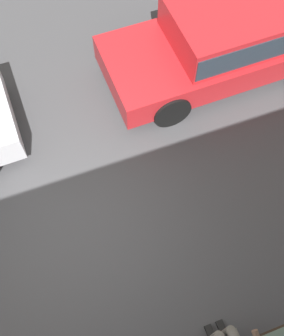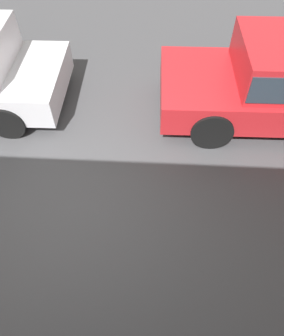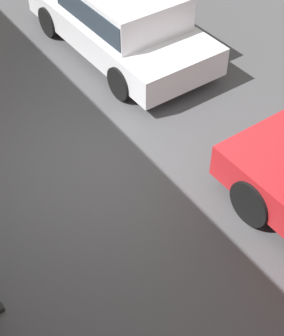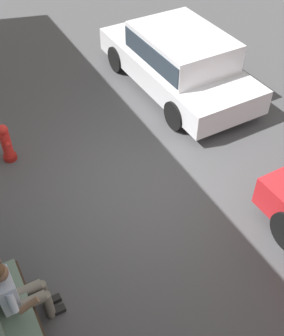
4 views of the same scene
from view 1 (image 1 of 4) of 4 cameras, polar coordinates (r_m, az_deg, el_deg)
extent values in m
plane|color=#424244|center=(6.92, -8.90, -7.40)|extent=(60.00, 60.00, 0.00)
cylinder|color=#332319|center=(6.53, 18.17, -20.47)|extent=(0.07, 0.07, 0.42)
cube|color=black|center=(6.49, 9.29, -21.25)|extent=(0.10, 0.24, 0.07)
cylinder|color=#6B665B|center=(6.30, 11.50, -21.00)|extent=(0.12, 0.12, 0.53)
cube|color=black|center=(6.52, 10.80, -20.61)|extent=(0.10, 0.24, 0.07)
cube|color=red|center=(8.28, 10.66, 15.66)|extent=(4.44, 1.88, 0.53)
cube|color=red|center=(7.95, 12.58, 18.83)|extent=(2.32, 1.62, 0.65)
cube|color=#28333D|center=(7.95, 12.58, 18.83)|extent=(2.27, 1.66, 0.45)
cylinder|color=black|center=(7.47, 3.99, 7.72)|extent=(0.70, 0.19, 0.70)
cylinder|color=black|center=(8.49, -0.78, 16.57)|extent=(0.70, 0.19, 0.70)
cylinder|color=black|center=(9.53, 15.81, 20.27)|extent=(0.70, 0.19, 0.70)
camera|label=2|loc=(2.54, 24.27, -17.18)|focal=35.00mm
camera|label=3|loc=(5.04, 72.59, 13.63)|focal=55.00mm
camera|label=4|loc=(4.51, 69.44, 11.72)|focal=45.00mm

